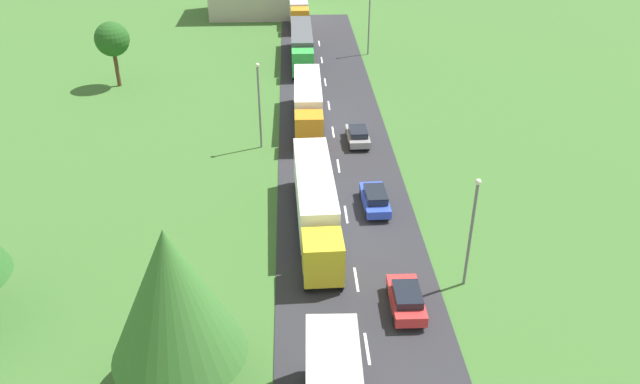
% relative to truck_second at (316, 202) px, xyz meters
% --- Properties ---
extents(road, '(10.00, 140.00, 0.06)m').
position_rel_truck_second_xyz_m(road, '(2.26, -10.60, -2.17)').
color(road, '#2B2B30').
rests_on(road, ground).
extents(truck_second, '(2.86, 14.26, 3.78)m').
position_rel_truck_second_xyz_m(truck_second, '(0.00, 0.00, 0.00)').
color(truck_second, yellow).
rests_on(truck_second, road).
extents(truck_third, '(2.64, 13.00, 3.80)m').
position_rel_truck_second_xyz_m(truck_third, '(0.01, 18.21, 0.02)').
color(truck_third, orange).
rests_on(truck_third, road).
extents(truck_fourth, '(2.54, 14.56, 3.65)m').
position_rel_truck_second_xyz_m(truck_fourth, '(-0.16, 37.21, -0.04)').
color(truck_fourth, green).
rests_on(truck_fourth, road).
extents(truck_fifth, '(2.79, 12.42, 3.51)m').
position_rel_truck_second_xyz_m(truck_fifth, '(-0.28, 54.60, -0.11)').
color(truck_fifth, orange).
rests_on(truck_fifth, road).
extents(car_third, '(1.85, 4.04, 1.47)m').
position_rel_truck_second_xyz_m(car_third, '(4.85, -8.91, -1.37)').
color(car_third, red).
rests_on(car_third, road).
extents(car_fourth, '(1.87, 4.50, 1.52)m').
position_rel_truck_second_xyz_m(car_fourth, '(4.44, 2.48, -1.35)').
color(car_fourth, blue).
rests_on(car_fourth, road).
extents(car_fifth, '(1.90, 4.16, 1.41)m').
position_rel_truck_second_xyz_m(car_fifth, '(4.30, 13.70, -1.40)').
color(car_fifth, gray).
rests_on(car_fifth, road).
extents(lamppost_second, '(0.36, 0.36, 7.35)m').
position_rel_truck_second_xyz_m(lamppost_second, '(8.84, -6.62, 1.94)').
color(lamppost_second, slate).
rests_on(lamppost_second, ground).
extents(lamppost_third, '(0.36, 0.36, 7.68)m').
position_rel_truck_second_xyz_m(lamppost_third, '(-4.28, 13.36, 2.11)').
color(lamppost_third, slate).
rests_on(lamppost_third, ground).
extents(lamppost_fourth, '(0.36, 0.36, 7.49)m').
position_rel_truck_second_xyz_m(lamppost_fourth, '(8.17, 39.57, 2.01)').
color(lamppost_fourth, slate).
rests_on(lamppost_fourth, ground).
extents(tree_oak, '(3.64, 3.64, 7.02)m').
position_rel_truck_second_xyz_m(tree_oak, '(-20.40, 29.63, 2.95)').
color(tree_oak, '#513823').
rests_on(tree_oak, ground).
extents(tree_maple, '(6.51, 6.51, 9.40)m').
position_rel_truck_second_xyz_m(tree_maple, '(-7.14, -14.11, 3.61)').
color(tree_maple, '#513823').
rests_on(tree_maple, ground).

